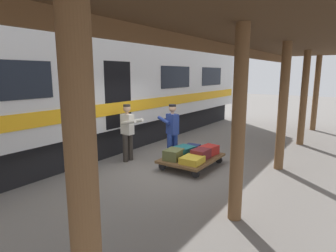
# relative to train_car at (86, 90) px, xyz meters

# --- Properties ---
(ground_plane) EXTENTS (60.00, 60.00, 0.00)m
(ground_plane) POSITION_rel_train_car_xyz_m (-3.47, -0.00, -2.06)
(ground_plane) COLOR slate
(platform_canopy) EXTENTS (3.20, 17.21, 3.56)m
(platform_canopy) POSITION_rel_train_car_xyz_m (-5.84, -0.00, 1.21)
(platform_canopy) COLOR brown
(platform_canopy) RESTS_ON ground_plane
(train_car) EXTENTS (3.03, 18.48, 4.00)m
(train_car) POSITION_rel_train_car_xyz_m (0.00, 0.00, 0.00)
(train_car) COLOR silver
(train_car) RESTS_ON ground_plane
(luggage_cart) EXTENTS (1.28, 1.77, 0.28)m
(luggage_cart) POSITION_rel_train_car_xyz_m (-3.83, -0.44, -1.82)
(luggage_cart) COLOR brown
(luggage_cart) RESTS_ON ground_plane
(suitcase_yellow_case) EXTENTS (0.53, 0.58, 0.17)m
(suitcase_yellow_case) POSITION_rel_train_car_xyz_m (-4.12, 0.05, -1.69)
(suitcase_yellow_case) COLOR gold
(suitcase_yellow_case) RESTS_ON luggage_cart
(suitcase_navy_fabric) EXTENTS (0.47, 0.60, 0.18)m
(suitcase_navy_fabric) POSITION_rel_train_car_xyz_m (-3.54, -0.92, -1.68)
(suitcase_navy_fabric) COLOR navy
(suitcase_navy_fabric) RESTS_ON luggage_cart
(suitcase_maroon_trunk) EXTENTS (0.42, 0.51, 0.26)m
(suitcase_maroon_trunk) POSITION_rel_train_car_xyz_m (-4.12, -0.44, -1.64)
(suitcase_maroon_trunk) COLOR maroon
(suitcase_maroon_trunk) RESTS_ON luggage_cart
(suitcase_olive_duffel) EXTENTS (0.47, 0.56, 0.28)m
(suitcase_olive_duffel) POSITION_rel_train_car_xyz_m (-3.54, 0.05, -1.64)
(suitcase_olive_duffel) COLOR brown
(suitcase_olive_duffel) RESTS_ON luggage_cart
(suitcase_teal_softside) EXTENTS (0.57, 0.70, 0.25)m
(suitcase_teal_softside) POSITION_rel_train_car_xyz_m (-3.54, -0.44, -1.65)
(suitcase_teal_softside) COLOR #1E666B
(suitcase_teal_softside) RESTS_ON luggage_cart
(suitcase_red_plastic) EXTENTS (0.45, 0.59, 0.26)m
(suitcase_red_plastic) POSITION_rel_train_car_xyz_m (-4.12, -0.92, -1.65)
(suitcase_red_plastic) COLOR #AD231E
(suitcase_red_plastic) RESTS_ON luggage_cart
(porter_in_overalls) EXTENTS (0.73, 0.57, 1.70)m
(porter_in_overalls) POSITION_rel_train_car_xyz_m (-3.06, -0.60, -1.14)
(porter_in_overalls) COLOR navy
(porter_in_overalls) RESTS_ON ground_plane
(porter_by_door) EXTENTS (0.68, 0.45, 1.70)m
(porter_by_door) POSITION_rel_train_car_xyz_m (-2.00, 0.17, -1.14)
(porter_by_door) COLOR #332D28
(porter_by_door) RESTS_ON ground_plane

